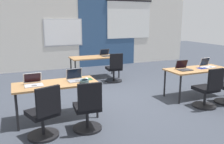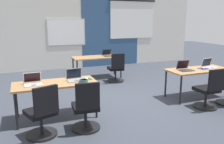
% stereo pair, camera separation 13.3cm
% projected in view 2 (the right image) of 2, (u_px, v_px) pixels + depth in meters
% --- Properties ---
extents(ground_plane, '(24.00, 24.00, 0.00)m').
position_uv_depth(ground_plane, '(124.00, 98.00, 5.90)').
color(ground_plane, '#383D47').
extents(back_wall_assembly, '(10.00, 0.27, 2.80)m').
position_uv_depth(back_wall_assembly, '(82.00, 32.00, 9.42)').
color(back_wall_assembly, silver).
rests_on(back_wall_assembly, ground).
extents(desk_near_left, '(1.60, 0.70, 0.72)m').
position_uv_depth(desk_near_left, '(55.00, 86.00, 4.59)').
color(desk_near_left, '#A37547').
rests_on(desk_near_left, ground).
extents(desk_near_right, '(1.60, 0.70, 0.72)m').
position_uv_depth(desk_near_right, '(198.00, 71.00, 5.83)').
color(desk_near_right, '#A37547').
rests_on(desk_near_right, ground).
extents(desk_far_center, '(1.60, 0.70, 0.72)m').
position_uv_depth(desk_far_center, '(97.00, 58.00, 7.75)').
color(desk_far_center, '#A37547').
rests_on(desk_far_center, ground).
extents(laptop_far_right, '(0.36, 0.35, 0.22)m').
position_uv_depth(laptop_far_right, '(108.00, 54.00, 7.88)').
color(laptop_far_right, '#333338').
rests_on(laptop_far_right, desk_far_center).
extents(chair_far_right, '(0.52, 0.56, 0.92)m').
position_uv_depth(chair_far_right, '(116.00, 70.00, 7.30)').
color(chair_far_right, black).
rests_on(chair_far_right, ground).
extents(laptop_near_left_end, '(0.34, 0.33, 0.22)m').
position_uv_depth(laptop_near_left_end, '(33.00, 82.00, 4.44)').
color(laptop_near_left_end, silver).
rests_on(laptop_near_left_end, desk_near_left).
extents(chair_near_left_end, '(0.56, 0.61, 0.92)m').
position_uv_depth(chair_near_left_end, '(42.00, 116.00, 3.86)').
color(chair_near_left_end, black).
rests_on(chair_near_left_end, ground).
extents(laptop_near_right_inner, '(0.34, 0.30, 0.23)m').
position_uv_depth(laptop_near_right_inner, '(185.00, 68.00, 5.68)').
color(laptop_near_right_inner, '#333338').
rests_on(laptop_near_right_inner, desk_near_right).
extents(chair_near_right_inner, '(0.52, 0.54, 0.92)m').
position_uv_depth(chair_near_right_inner, '(209.00, 92.00, 5.11)').
color(chair_near_right_inner, black).
rests_on(chair_near_right_inner, ground).
extents(laptop_near_left_inner, '(0.35, 0.29, 0.24)m').
position_uv_depth(laptop_near_left_inner, '(75.00, 78.00, 4.74)').
color(laptop_near_left_inner, '#9E9EA3').
rests_on(laptop_near_left_inner, desk_near_left).
extents(mousepad_near_left_inner, '(0.22, 0.19, 0.00)m').
position_uv_depth(mousepad_near_left_inner, '(86.00, 79.00, 4.84)').
color(mousepad_near_left_inner, '#23512D').
rests_on(mousepad_near_left_inner, desk_near_left).
extents(mouse_near_left_inner, '(0.07, 0.11, 0.03)m').
position_uv_depth(mouse_near_left_inner, '(86.00, 78.00, 4.83)').
color(mouse_near_left_inner, silver).
rests_on(mouse_near_left_inner, mousepad_near_left_inner).
extents(chair_near_left_inner, '(0.52, 0.56, 0.92)m').
position_uv_depth(chair_near_left_inner, '(86.00, 110.00, 4.09)').
color(chair_near_left_inner, black).
rests_on(chair_near_left_inner, ground).
extents(laptop_near_right_end, '(0.36, 0.32, 0.23)m').
position_uv_depth(laptop_near_right_end, '(209.00, 66.00, 6.00)').
color(laptop_near_right_end, silver).
rests_on(laptop_near_right_end, desk_near_right).
extents(mousepad_near_right_end, '(0.22, 0.19, 0.00)m').
position_uv_depth(mousepad_near_right_end, '(203.00, 69.00, 5.85)').
color(mousepad_near_right_end, navy).
rests_on(mousepad_near_right_end, desk_near_right).
extents(mouse_near_right_end, '(0.08, 0.11, 0.03)m').
position_uv_depth(mouse_near_right_end, '(203.00, 68.00, 5.85)').
color(mouse_near_right_end, silver).
rests_on(mouse_near_right_end, mousepad_near_right_end).
extents(snack_bowl, '(0.18, 0.18, 0.06)m').
position_uv_depth(snack_bowl, '(84.00, 81.00, 4.58)').
color(snack_bowl, '#3D6070').
rests_on(snack_bowl, desk_near_left).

